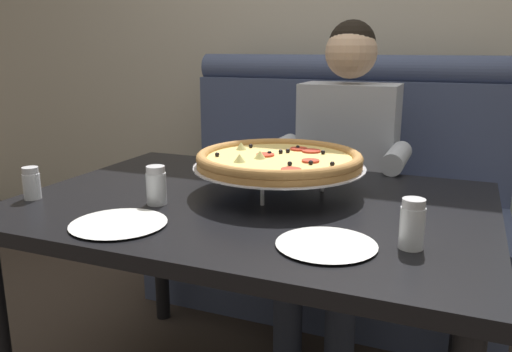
% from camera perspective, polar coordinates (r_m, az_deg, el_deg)
% --- Properties ---
extents(back_wall_with_window, '(6.00, 0.12, 2.80)m').
position_cam_1_polar(back_wall_with_window, '(2.94, 11.84, 18.35)').
color(back_wall_with_window, '#BCB29E').
rests_on(back_wall_with_window, ground_plane).
extents(booth_bench, '(1.56, 0.78, 1.13)m').
position_cam_1_polar(booth_bench, '(2.49, 8.20, -4.03)').
color(booth_bench, '#424C6B').
rests_on(booth_bench, ground_plane).
extents(dining_table, '(1.35, 0.97, 0.73)m').
position_cam_1_polar(dining_table, '(1.55, -0.36, -5.39)').
color(dining_table, black).
rests_on(dining_table, ground_plane).
extents(diner_main, '(0.54, 0.64, 1.27)m').
position_cam_1_polar(diner_main, '(2.14, 9.46, 1.52)').
color(diner_main, '#2D3342').
rests_on(diner_main, ground_plane).
extents(pizza, '(0.53, 0.53, 0.14)m').
position_cam_1_polar(pizza, '(1.57, 2.56, 1.76)').
color(pizza, silver).
rests_on(pizza, dining_table).
extents(shaker_oregano, '(0.06, 0.06, 0.11)m').
position_cam_1_polar(shaker_oregano, '(1.50, -10.95, -1.33)').
color(shaker_oregano, white).
rests_on(shaker_oregano, dining_table).
extents(shaker_parmesan, '(0.05, 0.05, 0.10)m').
position_cam_1_polar(shaker_parmesan, '(1.66, -23.53, -0.97)').
color(shaker_parmesan, white).
rests_on(shaker_parmesan, dining_table).
extents(shaker_pepper_flakes, '(0.06, 0.06, 0.11)m').
position_cam_1_polar(shaker_pepper_flakes, '(1.20, 16.85, -5.46)').
color(shaker_pepper_flakes, white).
rests_on(shaker_pepper_flakes, dining_table).
extents(plate_near_left, '(0.23, 0.23, 0.02)m').
position_cam_1_polar(plate_near_left, '(1.18, 7.78, -7.24)').
color(plate_near_left, white).
rests_on(plate_near_left, dining_table).
extents(plate_near_right, '(0.25, 0.25, 0.02)m').
position_cam_1_polar(plate_near_right, '(1.35, -14.95, -4.86)').
color(plate_near_right, white).
rests_on(plate_near_right, dining_table).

